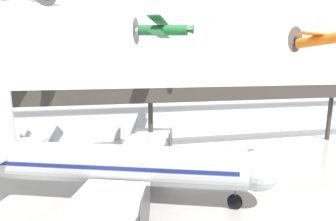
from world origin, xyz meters
name	(u,v)px	position (x,y,z in m)	size (l,w,h in m)	color
hangar_back_wall	(143,58)	(0.00, 36.26, 13.67)	(140.00, 3.00, 27.33)	silver
mezzanine_walkway	(151,99)	(0.00, 26.48, 7.89)	(110.00, 3.20, 9.53)	#38332D
airliner_silver_main	(115,165)	(-5.19, 14.13, 3.61)	(28.30, 32.97, 10.50)	#B7BABF
suspended_plane_green_biplane	(163,30)	(0.86, 22.31, 16.60)	(7.44, 8.72, 8.61)	#1E6B33
suspended_plane_orange_highwing	(323,39)	(14.56, 13.11, 15.00)	(7.31, 6.31, 9.63)	orange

